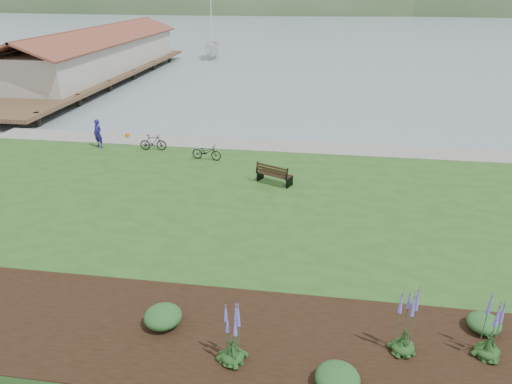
% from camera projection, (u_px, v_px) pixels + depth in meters
% --- Properties ---
extents(ground, '(600.00, 600.00, 0.00)m').
position_uv_depth(ground, '(236.00, 198.00, 21.97)').
color(ground, slate).
rests_on(ground, ground).
extents(lawn, '(34.00, 20.00, 0.40)m').
position_uv_depth(lawn, '(228.00, 214.00, 20.08)').
color(lawn, '#254F1C').
rests_on(lawn, ground).
extents(shoreline_path, '(34.00, 2.20, 0.03)m').
position_uv_depth(shoreline_path, '(257.00, 145.00, 28.00)').
color(shoreline_path, gray).
rests_on(shoreline_path, lawn).
extents(garden_bed, '(24.00, 4.40, 0.04)m').
position_uv_depth(garden_bed, '(277.00, 342.00, 12.58)').
color(garden_bed, black).
rests_on(garden_bed, lawn).
extents(far_hillside, '(580.00, 80.00, 38.00)m').
position_uv_depth(far_hillside, '(371.00, 11.00, 172.26)').
color(far_hillside, '#385630').
rests_on(far_hillside, ground).
extents(pier_pavilion, '(8.00, 36.00, 5.40)m').
position_uv_depth(pier_pavilion, '(98.00, 54.00, 48.29)').
color(pier_pavilion, '#4C3826').
rests_on(pier_pavilion, ground).
extents(park_bench, '(1.86, 1.35, 1.07)m').
position_uv_depth(park_bench, '(274.00, 174.00, 22.36)').
color(park_bench, black).
rests_on(park_bench, lawn).
extents(person, '(0.87, 0.74, 2.01)m').
position_uv_depth(person, '(98.00, 131.00, 27.23)').
color(person, navy).
rests_on(person, lawn).
extents(bicycle_a, '(0.82, 1.79, 0.90)m').
position_uv_depth(bicycle_a, '(207.00, 152.00, 25.51)').
color(bicycle_a, black).
rests_on(bicycle_a, lawn).
extents(bicycle_b, '(0.62, 1.62, 0.95)m').
position_uv_depth(bicycle_b, '(153.00, 142.00, 26.98)').
color(bicycle_b, black).
rests_on(bicycle_b, lawn).
extents(sailboat, '(11.42, 11.56, 25.43)m').
position_uv_depth(sailboat, '(213.00, 58.00, 63.33)').
color(sailboat, silver).
rests_on(sailboat, ground).
extents(pannier, '(0.25, 0.30, 0.28)m').
position_uv_depth(pannier, '(128.00, 135.00, 29.35)').
color(pannier, orange).
rests_on(pannier, lawn).
extents(echium_0, '(0.62, 0.62, 2.03)m').
position_uv_depth(echium_0, '(232.00, 335.00, 11.57)').
color(echium_0, '#163A15').
rests_on(echium_0, garden_bed).
extents(echium_1, '(0.62, 0.62, 2.39)m').
position_uv_depth(echium_1, '(407.00, 322.00, 11.82)').
color(echium_1, '#163A15').
rests_on(echium_1, garden_bed).
extents(echium_2, '(0.62, 0.62, 1.92)m').
position_uv_depth(echium_2, '(491.00, 335.00, 11.79)').
color(echium_2, '#163A15').
rests_on(echium_2, garden_bed).
extents(shrub_0, '(1.10, 1.10, 0.55)m').
position_uv_depth(shrub_0, '(163.00, 316.00, 13.09)').
color(shrub_0, '#1E4C21').
rests_on(shrub_0, garden_bed).
extents(shrub_1, '(1.10, 1.10, 0.55)m').
position_uv_depth(shrub_1, '(338.00, 378.00, 11.04)').
color(shrub_1, '#1E4C21').
rests_on(shrub_1, garden_bed).
extents(shrub_2, '(0.93, 0.93, 0.47)m').
position_uv_depth(shrub_2, '(484.00, 323.00, 12.90)').
color(shrub_2, '#1E4C21').
rests_on(shrub_2, garden_bed).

